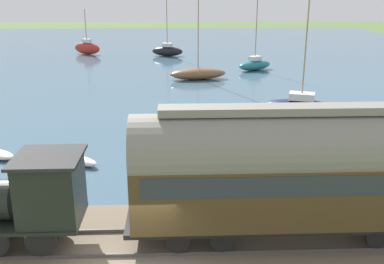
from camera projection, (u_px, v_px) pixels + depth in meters
harbor_water at (164, 57)px, 55.62m from camera, size 80.00×80.00×0.01m
rail_embankment at (139, 251)px, 14.67m from camera, size 5.50×56.00×0.67m
steam_locomotive at (10, 197)px, 13.89m from camera, size 2.07×5.70×3.31m
passenger_coach at (299, 168)px, 13.99m from camera, size 2.28×10.90×4.46m
sailboat_navy at (301, 108)px, 29.77m from camera, size 3.36×5.69×8.98m
sailboat_teal at (255, 64)px, 47.11m from camera, size 3.25×4.20×7.69m
sailboat_black at (167, 51)px, 56.46m from camera, size 2.29×4.14×8.40m
sailboat_red at (87, 48)px, 57.87m from camera, size 2.57×3.86×5.68m
sailboat_brown at (198, 73)px, 42.50m from camera, size 2.59×5.58×9.53m
rowboat_far_out at (76, 160)px, 22.48m from camera, size 2.13×2.72×0.44m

